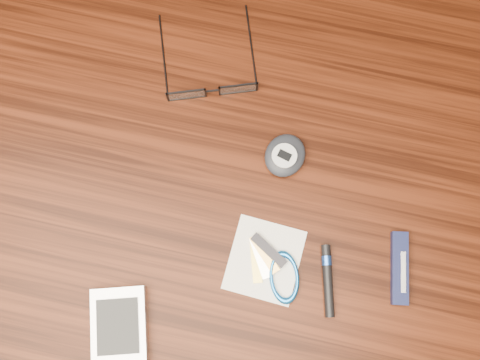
{
  "coord_description": "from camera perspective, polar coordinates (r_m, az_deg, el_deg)",
  "views": [
    {
      "loc": [
        0.07,
        -0.13,
        1.5
      ],
      "look_at": [
        0.04,
        0.02,
        0.76
      ],
      "focal_mm": 45.0,
      "sensor_mm": 36.0,
      "label": 1
    }
  ],
  "objects": [
    {
      "name": "pocket_knife",
      "position": [
        0.77,
        14.9,
        -8.09
      ],
      "size": [
        0.03,
        0.09,
        0.01
      ],
      "color": "#0F143E",
      "rests_on": "desk"
    },
    {
      "name": "pedometer",
      "position": [
        0.77,
        4.28,
        2.33
      ],
      "size": [
        0.06,
        0.07,
        0.02
      ],
      "color": "black",
      "rests_on": "desk"
    },
    {
      "name": "desk",
      "position": [
        0.87,
        -2.7,
        -2.28
      ],
      "size": [
        1.0,
        0.7,
        0.75
      ],
      "color": "#361408",
      "rests_on": "ground"
    },
    {
      "name": "pda_phone",
      "position": [
        0.76,
        -11.36,
        -14.57
      ],
      "size": [
        0.1,
        0.14,
        0.02
      ],
      "color": "#B4B3B8",
      "rests_on": "desk"
    },
    {
      "name": "ground",
      "position": [
        1.51,
        -1.56,
        -6.42
      ],
      "size": [
        3.8,
        3.8,
        0.0
      ],
      "primitive_type": "plane",
      "color": "#472814",
      "rests_on": "ground"
    },
    {
      "name": "black_blue_pen",
      "position": [
        0.76,
        8.31,
        -9.19
      ],
      "size": [
        0.03,
        0.09,
        0.01
      ],
      "color": "black",
      "rests_on": "desk"
    },
    {
      "name": "eyeglasses",
      "position": [
        0.79,
        -2.69,
        8.82
      ],
      "size": [
        0.16,
        0.16,
        0.03
      ],
      "color": "black",
      "rests_on": "desk"
    },
    {
      "name": "notepad_keys",
      "position": [
        0.75,
        3.28,
        -8.37
      ],
      "size": [
        0.11,
        0.1,
        0.01
      ],
      "color": "silver",
      "rests_on": "desk"
    }
  ]
}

